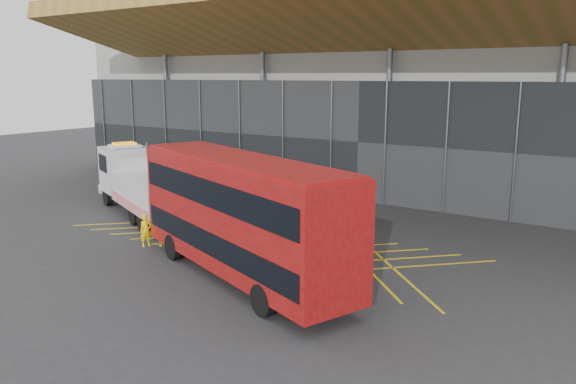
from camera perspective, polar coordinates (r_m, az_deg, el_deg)
The scene contains 6 objects.
ground_plane at distance 30.33m, azimuth -6.31°, elevation -4.27°, with size 120.00×120.00×0.00m, color #2C2C2F.
road_markings at distance 28.89m, azimuth -2.66°, elevation -5.02°, with size 21.56×7.16×0.01m.
construction_building at distance 43.99m, azimuth 11.50°, elevation 12.35°, with size 55.00×23.97×18.00m.
recovery_truck at distance 35.17m, azimuth -14.72°, elevation 0.86°, with size 11.58×6.74×4.18m.
bus_towed at distance 23.03m, azimuth -4.83°, elevation -2.08°, with size 12.77×7.15×5.12m.
worker at distance 28.73m, azimuth -14.25°, elevation -3.81°, with size 0.59×0.39×1.61m, color yellow.
Camera 1 is at (18.98, -22.14, 8.33)m, focal length 35.00 mm.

